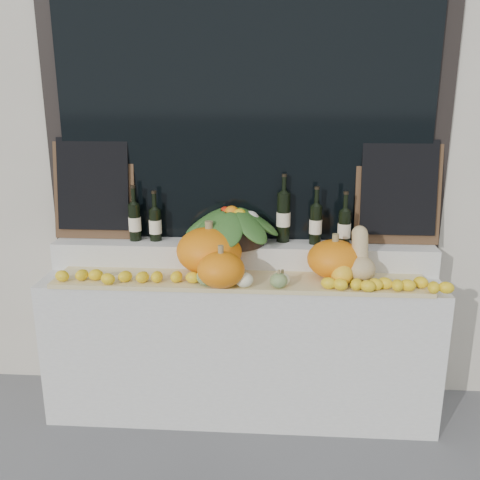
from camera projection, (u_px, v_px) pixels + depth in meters
name	position (u px, v px, depth m)	size (l,w,h in m)	color
storefront_facade	(248.00, 39.00, 3.45)	(7.00, 0.94, 4.50)	beige
display_sill	(241.00, 343.00, 3.27)	(2.30, 0.55, 0.88)	silver
rear_tier	(242.00, 255.00, 3.27)	(2.30, 0.25, 0.16)	silver
straw_bedding	(239.00, 281.00, 3.02)	(2.10, 0.32, 0.03)	tan
pumpkin_left	(209.00, 251.00, 3.08)	(0.38, 0.38, 0.27)	orange
pumpkin_right	(334.00, 259.00, 3.02)	(0.31, 0.31, 0.22)	orange
pumpkin_center	(221.00, 270.00, 2.88)	(0.26, 0.26, 0.19)	orange
butternut_squash	(360.00, 261.00, 2.96)	(0.17, 0.22, 0.30)	tan
decorative_gourds	(263.00, 277.00, 2.90)	(0.85, 0.18, 0.16)	#265A1B
lemon_heap	(238.00, 281.00, 2.90)	(2.20, 0.16, 0.06)	yellow
produce_bowl	(232.00, 225.00, 3.20)	(0.60, 0.60, 0.24)	black
wine_bottle_far_left	(135.00, 221.00, 3.26)	(0.08, 0.08, 0.34)	black
wine_bottle_near_left	(155.00, 224.00, 3.26)	(0.08, 0.08, 0.31)	black
wine_bottle_tall	(283.00, 217.00, 3.22)	(0.08, 0.08, 0.41)	black
wine_bottle_near_right	(316.00, 224.00, 3.18)	(0.08, 0.08, 0.35)	black
wine_bottle_far_right	(344.00, 228.00, 3.13)	(0.08, 0.08, 0.33)	black
chalkboard_left	(94.00, 186.00, 3.27)	(0.50, 0.12, 0.62)	#4C331E
chalkboard_right	(398.00, 190.00, 3.15)	(0.50, 0.12, 0.62)	#4C331E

